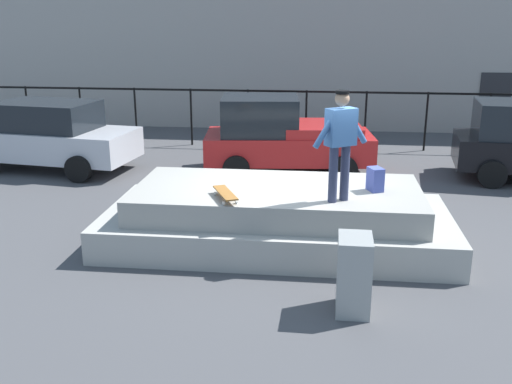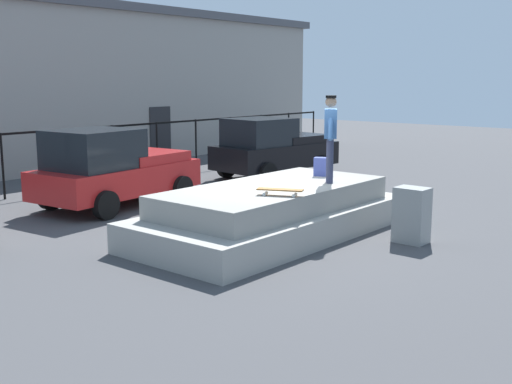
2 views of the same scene
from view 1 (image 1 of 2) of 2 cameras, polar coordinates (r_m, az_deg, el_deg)
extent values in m
plane|color=#424244|center=(10.39, 3.44, -4.49)|extent=(60.00, 60.00, 0.00)
cube|color=#9E9B93|center=(10.11, 2.04, -3.43)|extent=(5.89, 2.75, 0.55)
cube|color=gray|center=(9.95, 2.07, -0.76)|extent=(4.83, 2.25, 0.44)
cylinder|color=#2D334C|center=(9.19, 8.68, 1.89)|extent=(0.14, 0.14, 0.89)
cylinder|color=#2D334C|center=(9.07, 7.55, 1.72)|extent=(0.14, 0.14, 0.89)
cube|color=#33598C|center=(8.97, 8.31, 6.31)|extent=(0.51, 0.45, 0.57)
cylinder|color=#33598C|center=(9.14, 9.73, 6.31)|extent=(0.41, 0.31, 0.56)
cylinder|color=#33598C|center=(8.82, 6.83, 6.05)|extent=(0.41, 0.31, 0.56)
sphere|color=tan|center=(8.90, 8.43, 8.99)|extent=(0.22, 0.22, 0.22)
cylinder|color=black|center=(8.89, 8.45, 9.63)|extent=(0.29, 0.29, 0.05)
cube|color=brown|center=(9.22, -3.02, -0.07)|extent=(0.53, 0.83, 0.02)
cylinder|color=silver|center=(9.52, -2.85, -0.03)|extent=(0.05, 0.06, 0.06)
cylinder|color=silver|center=(9.47, -4.02, -0.14)|extent=(0.05, 0.06, 0.06)
cylinder|color=silver|center=(9.03, -1.95, -0.98)|extent=(0.05, 0.06, 0.06)
cylinder|color=silver|center=(8.98, -3.18, -1.10)|extent=(0.05, 0.06, 0.06)
cube|color=#3F4C99|center=(9.84, 11.58, 1.23)|extent=(0.29, 0.34, 0.39)
cube|color=#B7B7BC|center=(15.69, -19.58, 4.54)|extent=(4.57, 2.38, 0.72)
cube|color=black|center=(15.57, -19.83, 7.05)|extent=(2.60, 1.90, 0.68)
cylinder|color=black|center=(17.27, -21.53, 4.18)|extent=(0.66, 0.31, 0.64)
cylinder|color=black|center=(15.84, -13.54, 3.84)|extent=(0.66, 0.31, 0.64)
cylinder|color=black|center=(14.30, -16.94, 2.17)|extent=(0.66, 0.31, 0.64)
cube|color=#B21E1E|center=(14.53, 3.20, 4.47)|extent=(4.23, 2.23, 0.67)
cube|color=black|center=(14.37, 0.39, 7.53)|extent=(1.99, 1.86, 0.90)
cube|color=#B21E1E|center=(14.49, 6.47, 6.19)|extent=(2.00, 1.91, 0.24)
cylinder|color=black|center=(15.51, -1.62, 4.03)|extent=(0.66, 0.28, 0.64)
cylinder|color=black|center=(13.70, -1.95, 2.28)|extent=(0.66, 0.28, 0.64)
cylinder|color=black|center=(15.61, 7.69, 3.97)|extent=(0.66, 0.28, 0.64)
cylinder|color=black|center=(13.81, 8.57, 2.22)|extent=(0.66, 0.28, 0.64)
cylinder|color=black|center=(16.02, 21.20, 3.29)|extent=(0.66, 0.29, 0.64)
cylinder|color=black|center=(14.27, 22.09, 1.62)|extent=(0.66, 0.29, 0.64)
cube|color=gray|center=(7.84, 9.54, -7.96)|extent=(0.45, 0.61, 1.05)
cylinder|color=black|center=(19.49, -21.37, 7.13)|extent=(0.06, 0.06, 1.70)
cylinder|color=black|center=(18.76, -16.69, 7.24)|extent=(0.06, 0.06, 1.70)
cylinder|color=black|center=(18.15, -11.67, 7.29)|extent=(0.06, 0.06, 1.70)
cylinder|color=black|center=(17.70, -6.34, 7.30)|extent=(0.06, 0.06, 1.70)
cylinder|color=black|center=(17.40, -0.78, 7.23)|extent=(0.06, 0.06, 1.70)
cylinder|color=black|center=(17.26, 4.91, 7.09)|extent=(0.06, 0.06, 1.70)
cylinder|color=black|center=(17.30, 10.63, 6.89)|extent=(0.06, 0.06, 1.70)
cylinder|color=black|center=(17.50, 16.27, 6.62)|extent=(0.06, 0.06, 1.70)
cylinder|color=black|center=(17.87, 21.72, 6.29)|extent=(0.06, 0.06, 1.70)
cube|color=black|center=(17.14, 4.98, 9.75)|extent=(24.00, 0.04, 0.06)
cube|color=gray|center=(22.87, 5.53, 14.08)|extent=(30.12, 6.11, 5.33)
cube|color=#262628|center=(20.72, 22.25, 7.99)|extent=(1.00, 0.06, 2.00)
camera|label=2|loc=(10.45, -72.23, 1.02)|focal=44.39mm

